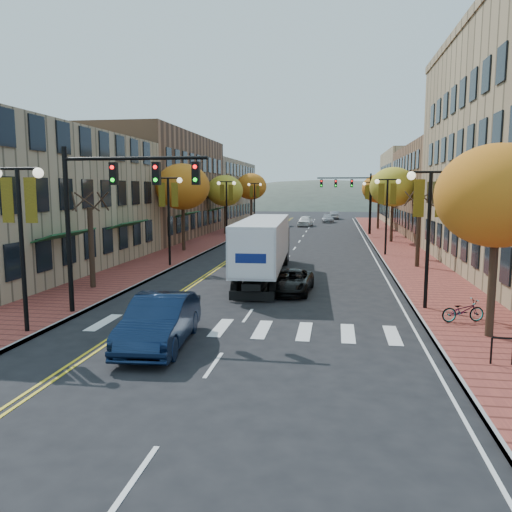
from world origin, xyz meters
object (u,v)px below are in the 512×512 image
at_px(semi_truck, 265,243).
at_px(navy_sedan, 160,321).
at_px(black_suv, 291,282).
at_px(bicycle, 463,311).

xyz_separation_m(semi_truck, navy_sedan, (-1.69, -13.54, -1.23)).
distance_m(black_suv, bicycle, 8.77).
bearing_deg(bicycle, semi_truck, 28.34).
bearing_deg(navy_sedan, bicycle, 17.13).
relative_size(navy_sedan, black_suv, 1.22).
distance_m(navy_sedan, bicycle, 11.61).
xyz_separation_m(navy_sedan, black_suv, (3.63, 9.37, -0.27)).
bearing_deg(navy_sedan, semi_truck, 78.35).
height_order(semi_truck, black_suv, semi_truck).
height_order(navy_sedan, bicycle, navy_sedan).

